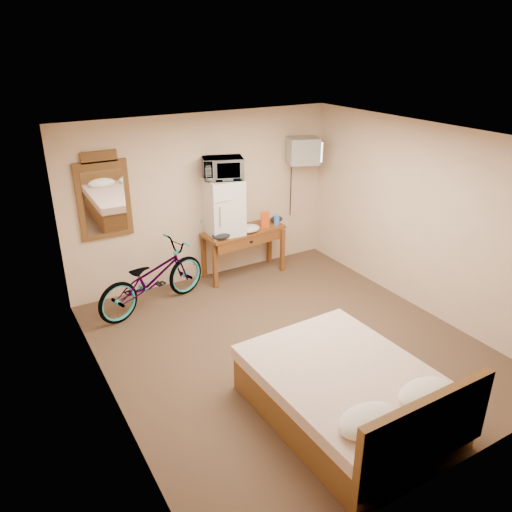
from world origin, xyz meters
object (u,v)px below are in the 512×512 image
Objects in this scene: desk at (245,238)px; mini_fridge at (224,207)px; blue_cup at (277,220)px; bed at (351,395)px; bicycle at (152,278)px; microwave at (223,168)px; wall_mirror at (104,197)px; crt_television at (303,151)px.

desk is 0.63m from mini_fridge.
bed is at bearing -110.82° from blue_cup.
bicycle is (-2.15, -0.24, -0.38)m from blue_cup.
desk is at bearing 78.05° from bed.
microwave is 1.69m from wall_mirror.
mini_fridge is 1.71m from wall_mirror.
blue_cup is 0.08× the size of bed.
mini_fridge is 0.70× the size of wall_mirror.
mini_fridge reaches higher than bicycle.
crt_television is at bearing -100.65° from bicycle.
bicycle is 0.85× the size of bed.
crt_television reaches higher than bed.
microwave is 3.66× the size of blue_cup.
desk is 1.16m from microwave.
crt_television reaches higher than microwave.
mini_fridge is 0.57m from microwave.
bicycle reaches higher than desk.
mini_fridge reaches higher than blue_cup.
mini_fridge is 3.56m from bed.
blue_cup is at bearing -6.52° from wall_mirror.
blue_cup is (0.88, -0.07, -0.91)m from microwave.
mini_fridge is 0.95m from blue_cup.
desk is 2.34× the size of microwave.
wall_mirror is at bearing 172.21° from desk.
blue_cup is (0.56, -0.02, 0.20)m from desk.
desk is at bearing -8.90° from mini_fridge.
crt_television reaches higher than bicycle.
bed is at bearing -77.06° from microwave.
crt_television is at bearing 4.70° from blue_cup.
bicycle is at bearing -166.35° from mini_fridge.
microwave is 1.27m from blue_cup.
microwave reaches higher than bicycle.
mini_fridge is 1.49m from bicycle.
bicycle is at bearing -173.97° from crt_television.
blue_cup reaches higher than bicycle.
bicycle is 3.25m from bed.
wall_mirror reaches higher than desk.
crt_television is at bearing 62.58° from bed.
blue_cup is 3.63m from bed.
crt_television reaches higher than blue_cup.
microwave is at bearing -7.57° from wall_mirror.
bed is at bearing -101.95° from desk.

